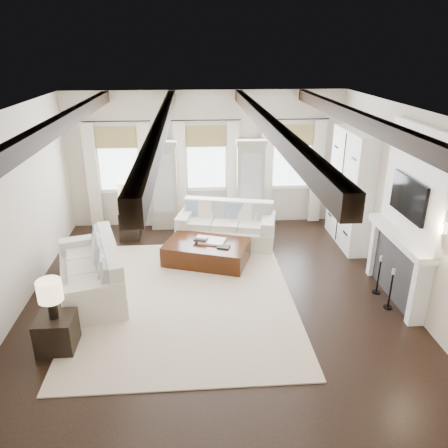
{
  "coord_description": "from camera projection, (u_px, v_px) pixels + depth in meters",
  "views": [
    {
      "loc": [
        -0.34,
        -6.42,
        4.11
      ],
      "look_at": [
        0.2,
        0.8,
        1.15
      ],
      "focal_mm": 35.0,
      "sensor_mm": 36.0,
      "label": 1
    }
  ],
  "objects": [
    {
      "name": "ground",
      "position": [
        216.0,
        304.0,
        7.51
      ],
      "size": [
        7.5,
        7.5,
        0.0
      ],
      "primitive_type": "plane",
      "color": "black",
      "rests_on": "ground"
    },
    {
      "name": "room_shell",
      "position": [
        255.0,
        182.0,
        7.67
      ],
      "size": [
        6.54,
        7.54,
        3.22
      ],
      "color": "beige",
      "rests_on": "ground"
    },
    {
      "name": "area_rug",
      "position": [
        186.0,
        298.0,
        7.66
      ],
      "size": [
        3.71,
        4.46,
        0.02
      ],
      "primitive_type": "cube",
      "color": "beige",
      "rests_on": "ground"
    },
    {
      "name": "sofa_back",
      "position": [
        227.0,
        226.0,
        9.75
      ],
      "size": [
        2.28,
        1.42,
        0.91
      ],
      "color": "silver",
      "rests_on": "ground"
    },
    {
      "name": "sofa_left",
      "position": [
        94.0,
        273.0,
        7.71
      ],
      "size": [
        1.54,
        2.36,
        0.93
      ],
      "color": "silver",
      "rests_on": "ground"
    },
    {
      "name": "ottoman",
      "position": [
        207.0,
        252.0,
        8.88
      ],
      "size": [
        1.87,
        1.49,
        0.43
      ],
      "primitive_type": "cube",
      "rotation": [
        0.0,
        0.0,
        -0.33
      ],
      "color": "black",
      "rests_on": "ground"
    },
    {
      "name": "tray",
      "position": [
        212.0,
        241.0,
        8.84
      ],
      "size": [
        0.6,
        0.52,
        0.04
      ],
      "primitive_type": "cube",
      "rotation": [
        0.0,
        0.0,
        -0.33
      ],
      "color": "white",
      "rests_on": "ottoman"
    },
    {
      "name": "book_lower",
      "position": [
        201.0,
        239.0,
        8.82
      ],
      "size": [
        0.31,
        0.27,
        0.04
      ],
      "primitive_type": "cube",
      "rotation": [
        0.0,
        0.0,
        -0.33
      ],
      "color": "#262628",
      "rests_on": "tray"
    },
    {
      "name": "book_upper",
      "position": [
        202.0,
        237.0,
        8.82
      ],
      "size": [
        0.26,
        0.23,
        0.03
      ],
      "primitive_type": "cube",
      "rotation": [
        0.0,
        0.0,
        -0.33
      ],
      "color": "beige",
      "rests_on": "book_lower"
    },
    {
      "name": "book_loose",
      "position": [
        224.0,
        247.0,
        8.59
      ],
      "size": [
        0.29,
        0.25,
        0.03
      ],
      "primitive_type": "cube",
      "rotation": [
        0.0,
        0.0,
        -0.33
      ],
      "color": "#262628",
      "rests_on": "ottoman"
    },
    {
      "name": "side_table_front",
      "position": [
        57.0,
        333.0,
        6.31
      ],
      "size": [
        0.53,
        0.53,
        0.53
      ],
      "primitive_type": "cube",
      "color": "black",
      "rests_on": "ground"
    },
    {
      "name": "lamp_front",
      "position": [
        50.0,
        293.0,
        6.06
      ],
      "size": [
        0.35,
        0.35,
        0.59
      ],
      "color": "black",
      "rests_on": "side_table_front"
    },
    {
      "name": "side_table_back",
      "position": [
        130.0,
        225.0,
        9.95
      ],
      "size": [
        0.44,
        0.44,
        0.66
      ],
      "primitive_type": "cube",
      "color": "black",
      "rests_on": "ground"
    },
    {
      "name": "lamp_back",
      "position": [
        127.0,
        192.0,
        9.65
      ],
      "size": [
        0.4,
        0.4,
        0.68
      ],
      "color": "black",
      "rests_on": "side_table_back"
    },
    {
      "name": "candlestick_near",
      "position": [
        390.0,
        292.0,
        7.27
      ],
      "size": [
        0.15,
        0.15,
        0.74
      ],
      "color": "black",
      "rests_on": "ground"
    },
    {
      "name": "candlestick_far",
      "position": [
        378.0,
        278.0,
        7.73
      ],
      "size": [
        0.15,
        0.15,
        0.73
      ],
      "color": "black",
      "rests_on": "ground"
    }
  ]
}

